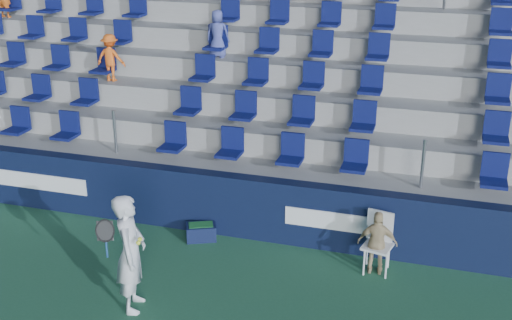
{
  "coord_description": "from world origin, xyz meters",
  "views": [
    {
      "loc": [
        3.27,
        -7.2,
        5.73
      ],
      "look_at": [
        0.2,
        2.8,
        1.7
      ],
      "focal_mm": 45.0,
      "sensor_mm": 36.0,
      "label": 1
    }
  ],
  "objects": [
    {
      "name": "line_judge_chair",
      "position": [
        2.42,
        2.66,
        0.59
      ],
      "size": [
        0.54,
        0.56,
        1.04
      ],
      "color": "white",
      "rests_on": "ground"
    },
    {
      "name": "sponsor_wall",
      "position": [
        0.0,
        3.15,
        0.6
      ],
      "size": [
        24.0,
        0.32,
        1.2
      ],
      "color": "#0D1532",
      "rests_on": "ground"
    },
    {
      "name": "ball_bin",
      "position": [
        -0.86,
        2.75,
        0.17
      ],
      "size": [
        0.65,
        0.55,
        0.31
      ],
      "color": "#0E1636",
      "rests_on": "ground"
    },
    {
      "name": "grandstand",
      "position": [
        -0.0,
        8.24,
        2.14
      ],
      "size": [
        24.0,
        8.17,
        6.63
      ],
      "color": "gray",
      "rests_on": "ground"
    },
    {
      "name": "line_judge",
      "position": [
        2.42,
        2.5,
        0.57
      ],
      "size": [
        0.69,
        0.33,
        1.14
      ],
      "primitive_type": "imported",
      "rotation": [
        0.0,
        0.0,
        3.22
      ],
      "color": "tan",
      "rests_on": "ground"
    },
    {
      "name": "tennis_player",
      "position": [
        -1.03,
        0.37,
        0.95
      ],
      "size": [
        0.72,
        0.79,
        1.9
      ],
      "color": "silver",
      "rests_on": "ground"
    }
  ]
}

